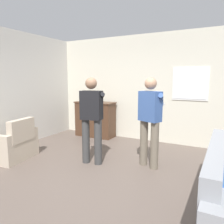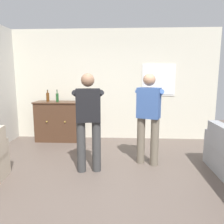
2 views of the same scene
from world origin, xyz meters
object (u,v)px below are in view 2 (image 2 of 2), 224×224
bottle_liquor_amber (57,97)px  person_standing_left (88,118)px  sideboard_cabinet (59,121)px  bottle_wine_green (48,97)px  person_standing_right (149,115)px

bottle_liquor_amber → person_standing_left: (1.05, -1.72, -0.18)m
sideboard_cabinet → person_standing_left: bearing=-59.2°
bottle_wine_green → sideboard_cabinet: bearing=-2.9°
bottle_wine_green → person_standing_left: size_ratio=0.17×
sideboard_cabinet → bottle_wine_green: bearing=177.1°
sideboard_cabinet → bottle_liquor_amber: 0.61m
sideboard_cabinet → bottle_liquor_amber: bearing=-88.7°
bottle_liquor_amber → person_standing_right: bearing=-32.9°
sideboard_cabinet → bottle_liquor_amber: size_ratio=3.83×
sideboard_cabinet → bottle_liquor_amber: (0.00, -0.04, 0.61)m
bottle_wine_green → bottle_liquor_amber: 0.26m
bottle_wine_green → person_standing_right: bearing=-30.9°
sideboard_cabinet → person_standing_right: bearing=-33.7°
sideboard_cabinet → person_standing_right: person_standing_right is taller
bottle_liquor_amber → person_standing_left: person_standing_left is taller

